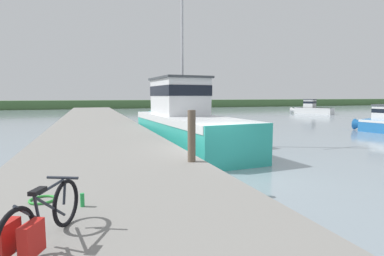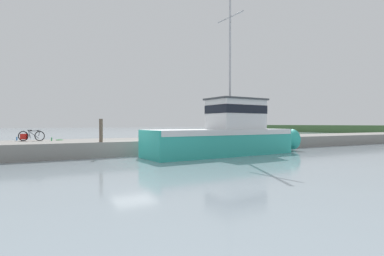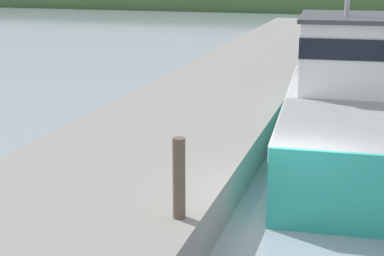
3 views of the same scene
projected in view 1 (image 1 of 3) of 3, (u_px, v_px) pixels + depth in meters
The scene contains 9 objects.
ground_plane at pixel (221, 176), 10.49m from camera, with size 320.00×320.00×0.00m, color #84939E.
dock_pier at pixel (106, 171), 9.18m from camera, with size 5.25×80.00×0.96m, color gray.
far_shoreline at pixel (231, 103), 76.20m from camera, with size 180.00×5.00×1.79m, color #426638.
fishing_boat_main at pixel (183, 120), 16.54m from camera, with size 3.72×12.47×11.15m.
boat_orange_near at pixel (312, 109), 46.11m from camera, with size 4.14×6.35×2.28m.
bicycle_touring at pixel (37, 223), 3.53m from camera, with size 0.84×1.58×0.73m.
mooring_post at pixel (192, 136), 8.27m from camera, with size 0.22×0.22×1.44m, color brown.
hose_coil at pixel (42, 200), 5.22m from camera, with size 0.45×0.45×0.04m, color green.
water_bottle_on_curb at pixel (82, 200), 4.94m from camera, with size 0.07×0.07×0.22m, color green.
Camera 1 is at (-4.31, -9.35, 2.78)m, focal length 28.00 mm.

